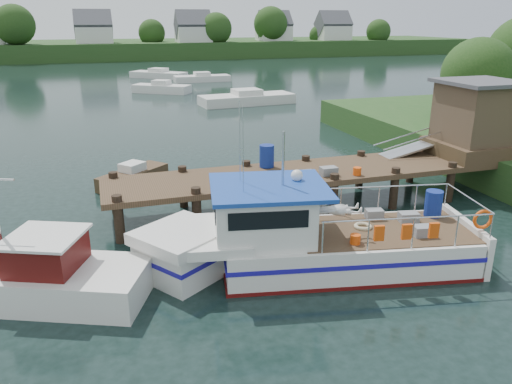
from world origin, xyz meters
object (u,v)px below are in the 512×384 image
object	(u,v)px
work_boat	(21,276)
moored_far	(202,78)
moored_c	(247,99)
moored_rowboat	(133,176)
moored_b	(162,88)
moored_d	(159,74)
dock	(423,139)
lobster_boat	(305,240)

from	to	relation	value
work_boat	moored_far	xyz separation A→B (m)	(14.13, 44.86, -0.18)
work_boat	moored_c	xyz separation A→B (m)	(14.40, 27.84, -0.12)
moored_rowboat	moored_b	size ratio (longest dim) A/B	0.57
moored_b	moored_d	xyz separation A→B (m)	(1.39, 13.15, -0.02)
moored_rowboat	moored_far	world-z (taller)	moored_far
moored_rowboat	moored_c	world-z (taller)	moored_c
moored_rowboat	moored_c	xyz separation A→B (m)	(10.93, 19.23, 0.10)
dock	moored_rowboat	size ratio (longest dim) A/B	5.12
dock	moored_rowboat	bearing A→B (deg)	157.29
moored_far	moored_b	distance (m)	9.82
moored_d	moored_far	bearing A→B (deg)	-69.25
moored_far	moored_c	bearing A→B (deg)	-104.06
dock	moored_b	bearing A→B (deg)	100.58
moored_rowboat	moored_c	size ratio (longest dim) A/B	0.40
dock	lobster_boat	xyz separation A→B (m)	(-7.08, -4.73, -1.37)
work_boat	moored_c	world-z (taller)	work_boat
moored_d	dock	bearing A→B (deg)	-103.21
lobster_boat	moored_b	world-z (taller)	lobster_boat
moored_rowboat	moored_far	size ratio (longest dim) A/B	0.51
work_boat	moored_c	size ratio (longest dim) A/B	0.83
lobster_boat	moored_d	size ratio (longest dim) A/B	1.47
dock	moored_d	world-z (taller)	dock
moored_far	moored_b	bearing A→B (deg)	-140.29
work_boat	moored_far	bearing A→B (deg)	95.89
dock	moored_far	size ratio (longest dim) A/B	2.63
lobster_boat	moored_rowboat	world-z (taller)	lobster_boat
work_boat	lobster_boat	bearing A→B (deg)	17.55
moored_c	moored_d	xyz separation A→B (m)	(-4.55, 22.16, -0.03)
moored_d	moored_b	bearing A→B (deg)	-115.15
moored_far	moored_d	xyz separation A→B (m)	(-4.29, 5.14, 0.04)
dock	moored_d	distance (m)	46.32
dock	lobster_boat	bearing A→B (deg)	-146.29
work_boat	moored_b	xyz separation A→B (m)	(8.45, 36.85, -0.13)
lobster_boat	moored_rowboat	bearing A→B (deg)	124.14
moored_far	moored_c	xyz separation A→B (m)	(0.26, -17.02, 0.07)
dock	moored_b	distance (m)	33.50
lobster_boat	moored_d	distance (m)	50.82
moored_b	moored_c	size ratio (longest dim) A/B	0.69
lobster_boat	moored_c	distance (m)	29.43
dock	work_boat	world-z (taller)	dock
dock	moored_c	bearing A→B (deg)	90.47
moored_b	moored_d	distance (m)	13.23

